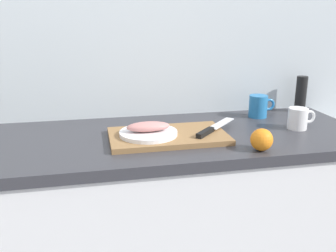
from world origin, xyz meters
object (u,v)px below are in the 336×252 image
(fish_fillet, at_px, (148,127))
(coffee_mug_1, at_px, (298,118))
(white_plate, at_px, (148,133))
(coffee_mug_0, at_px, (259,106))
(pepper_mill, at_px, (301,94))
(chef_knife, at_px, (211,129))
(cutting_board, at_px, (168,136))

(fish_fillet, relative_size, coffee_mug_1, 1.37)
(white_plate, relative_size, coffee_mug_0, 1.76)
(coffee_mug_0, height_order, pepper_mill, pepper_mill)
(chef_knife, distance_m, pepper_mill, 0.61)
(cutting_board, distance_m, chef_knife, 0.17)
(cutting_board, bearing_deg, white_plate, -178.42)
(white_plate, height_order, chef_knife, chef_knife)
(coffee_mug_1, distance_m, pepper_mill, 0.30)
(cutting_board, bearing_deg, coffee_mug_1, 1.51)
(cutting_board, distance_m, white_plate, 0.08)
(coffee_mug_1, bearing_deg, fish_fillet, -178.49)
(white_plate, height_order, coffee_mug_1, coffee_mug_1)
(cutting_board, height_order, fish_fillet, fish_fillet)
(fish_fillet, distance_m, coffee_mug_0, 0.59)
(coffee_mug_1, bearing_deg, pepper_mill, 58.12)
(cutting_board, xyz_separation_m, chef_knife, (0.17, -0.01, 0.02))
(coffee_mug_1, bearing_deg, white_plate, -178.49)
(coffee_mug_0, height_order, coffee_mug_1, coffee_mug_0)
(white_plate, distance_m, chef_knife, 0.25)
(cutting_board, bearing_deg, pepper_mill, 20.88)
(coffee_mug_0, xyz_separation_m, coffee_mug_1, (0.08, -0.21, -0.01))
(chef_knife, height_order, coffee_mug_0, coffee_mug_0)
(chef_knife, relative_size, pepper_mill, 1.33)
(fish_fillet, distance_m, pepper_mill, 0.83)
(white_plate, height_order, fish_fillet, fish_fillet)
(white_plate, relative_size, pepper_mill, 1.27)
(chef_knife, height_order, pepper_mill, pepper_mill)
(coffee_mug_0, bearing_deg, cutting_board, -154.97)
(white_plate, xyz_separation_m, coffee_mug_0, (0.55, 0.22, 0.02))
(coffee_mug_0, bearing_deg, fish_fillet, -157.89)
(cutting_board, height_order, coffee_mug_0, coffee_mug_0)
(chef_knife, xyz_separation_m, coffee_mug_1, (0.38, 0.02, 0.02))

